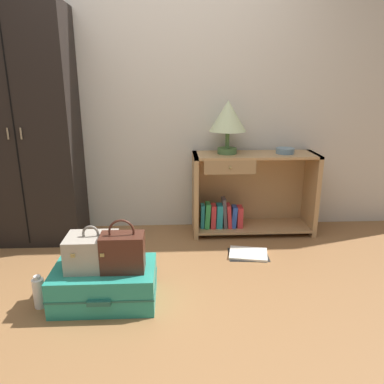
# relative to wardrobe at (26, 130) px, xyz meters

# --- Properties ---
(ground_plane) EXTENTS (9.00, 9.00, 0.00)m
(ground_plane) POSITION_rel_wardrobe_xyz_m (1.10, -1.20, -0.98)
(ground_plane) COLOR olive
(back_wall) EXTENTS (6.40, 0.10, 2.60)m
(back_wall) POSITION_rel_wardrobe_xyz_m (1.10, 0.30, 0.32)
(back_wall) COLOR beige
(back_wall) RESTS_ON ground_plane
(wardrobe) EXTENTS (0.82, 0.47, 1.95)m
(wardrobe) POSITION_rel_wardrobe_xyz_m (0.00, 0.00, 0.00)
(wardrobe) COLOR black
(wardrobe) RESTS_ON ground_plane
(bookshelf) EXTENTS (1.11, 0.37, 0.75)m
(bookshelf) POSITION_rel_wardrobe_xyz_m (1.91, 0.06, -0.61)
(bookshelf) COLOR tan
(bookshelf) RESTS_ON ground_plane
(table_lamp) EXTENTS (0.32, 0.32, 0.46)m
(table_lamp) POSITION_rel_wardrobe_xyz_m (1.71, 0.06, 0.08)
(table_lamp) COLOR #4C7542
(table_lamp) RESTS_ON bookshelf
(bowl) EXTENTS (0.16, 0.16, 0.05)m
(bowl) POSITION_rel_wardrobe_xyz_m (2.22, 0.04, -0.21)
(bowl) COLOR slate
(bowl) RESTS_ON bookshelf
(suitcase_large) EXTENTS (0.65, 0.43, 0.24)m
(suitcase_large) POSITION_rel_wardrobe_xyz_m (0.78, -1.05, -0.86)
(suitcase_large) COLOR teal
(suitcase_large) RESTS_ON ground_plane
(train_case) EXTENTS (0.31, 0.25, 0.28)m
(train_case) POSITION_rel_wardrobe_xyz_m (0.71, -1.04, -0.63)
(train_case) COLOR #A89E8E
(train_case) RESTS_ON suitcase_large
(handbag) EXTENTS (0.27, 0.16, 0.34)m
(handbag) POSITION_rel_wardrobe_xyz_m (0.91, -1.09, -0.62)
(handbag) COLOR #472319
(handbag) RESTS_ON suitcase_large
(bottle) EXTENTS (0.07, 0.07, 0.22)m
(bottle) POSITION_rel_wardrobe_xyz_m (0.37, -1.10, -0.88)
(bottle) COLOR white
(bottle) RESTS_ON ground_plane
(open_book_on_floor) EXTENTS (0.35, 0.29, 0.02)m
(open_book_on_floor) POSITION_rel_wardrobe_xyz_m (1.83, -0.45, -0.97)
(open_book_on_floor) COLOR white
(open_book_on_floor) RESTS_ON ground_plane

